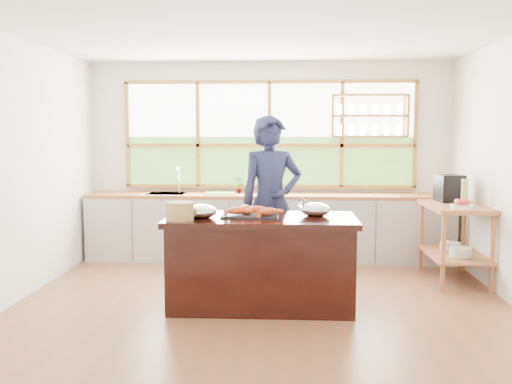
# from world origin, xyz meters

# --- Properties ---
(ground_plane) EXTENTS (5.00, 5.00, 0.00)m
(ground_plane) POSITION_xyz_m (0.00, 0.00, 0.00)
(ground_plane) COLOR brown
(room_shell) EXTENTS (5.02, 4.52, 2.71)m
(room_shell) POSITION_xyz_m (0.02, 0.51, 1.75)
(room_shell) COLOR silver
(room_shell) RESTS_ON ground_plane
(back_counter) EXTENTS (4.90, 0.63, 0.90)m
(back_counter) POSITION_xyz_m (-0.02, 1.94, 0.45)
(back_counter) COLOR #ACAAA3
(back_counter) RESTS_ON ground_plane
(right_shelf_unit) EXTENTS (0.62, 1.10, 0.90)m
(right_shelf_unit) POSITION_xyz_m (2.19, 0.89, 0.60)
(right_shelf_unit) COLOR #A96B2E
(right_shelf_unit) RESTS_ON ground_plane
(island) EXTENTS (1.85, 0.90, 0.90)m
(island) POSITION_xyz_m (0.00, -0.20, 0.45)
(island) COLOR black
(island) RESTS_ON ground_plane
(cook) EXTENTS (0.81, 0.66, 1.91)m
(cook) POSITION_xyz_m (0.08, 0.46, 0.96)
(cook) COLOR #1A1E3C
(cook) RESTS_ON ground_plane
(potted_plant) EXTENTS (0.14, 0.11, 0.24)m
(potted_plant) POSITION_xyz_m (-0.41, 2.00, 1.02)
(potted_plant) COLOR slate
(potted_plant) RESTS_ON back_counter
(cutting_board) EXTENTS (0.43, 0.34, 0.01)m
(cutting_board) POSITION_xyz_m (-0.67, 1.94, 0.91)
(cutting_board) COLOR #64CE50
(cutting_board) RESTS_ON back_counter
(espresso_machine) EXTENTS (0.32, 0.34, 0.32)m
(espresso_machine) POSITION_xyz_m (2.19, 1.17, 1.06)
(espresso_machine) COLOR black
(espresso_machine) RESTS_ON right_shelf_unit
(wine_bottle) EXTENTS (0.09, 0.09, 0.31)m
(wine_bottle) POSITION_xyz_m (2.24, 0.75, 1.05)
(wine_bottle) COLOR #9BB152
(wine_bottle) RESTS_ON right_shelf_unit
(fruit_bowl) EXTENTS (0.24, 0.24, 0.11)m
(fruit_bowl) POSITION_xyz_m (2.14, 0.50, 0.94)
(fruit_bowl) COLOR silver
(fruit_bowl) RESTS_ON right_shelf_unit
(slate_board) EXTENTS (0.56, 0.41, 0.02)m
(slate_board) POSITION_xyz_m (-0.11, -0.16, 0.91)
(slate_board) COLOR black
(slate_board) RESTS_ON island
(lobster_pile) EXTENTS (0.52, 0.44, 0.08)m
(lobster_pile) POSITION_xyz_m (-0.09, -0.16, 0.96)
(lobster_pile) COLOR red
(lobster_pile) RESTS_ON slate_board
(mixing_bowl_left) EXTENTS (0.29, 0.29, 0.14)m
(mixing_bowl_left) POSITION_xyz_m (-0.58, -0.29, 0.96)
(mixing_bowl_left) COLOR silver
(mixing_bowl_left) RESTS_ON island
(mixing_bowl_right) EXTENTS (0.29, 0.29, 0.14)m
(mixing_bowl_right) POSITION_xyz_m (0.53, -0.10, 0.96)
(mixing_bowl_right) COLOR silver
(mixing_bowl_right) RESTS_ON island
(wine_glass) EXTENTS (0.08, 0.08, 0.22)m
(wine_glass) POSITION_xyz_m (0.38, -0.49, 1.06)
(wine_glass) COLOR white
(wine_glass) RESTS_ON island
(wicker_basket) EXTENTS (0.27, 0.27, 0.17)m
(wicker_basket) POSITION_xyz_m (-0.76, -0.44, 0.99)
(wicker_basket) COLOR #A1824D
(wicker_basket) RESTS_ON island
(parchment_roll) EXTENTS (0.24, 0.29, 0.08)m
(parchment_roll) POSITION_xyz_m (-0.71, 0.00, 0.94)
(parchment_roll) COLOR white
(parchment_roll) RESTS_ON island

